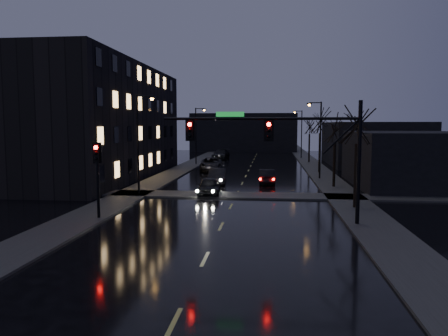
% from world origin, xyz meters
% --- Properties ---
extents(ground, '(160.00, 160.00, 0.00)m').
position_xyz_m(ground, '(0.00, 0.00, 0.00)').
color(ground, black).
rests_on(ground, ground).
extents(sidewalk_left, '(3.00, 140.00, 0.12)m').
position_xyz_m(sidewalk_left, '(-8.50, 35.00, 0.06)').
color(sidewalk_left, '#2D2D2B').
rests_on(sidewalk_left, ground).
extents(sidewalk_right, '(3.00, 140.00, 0.12)m').
position_xyz_m(sidewalk_right, '(8.50, 35.00, 0.06)').
color(sidewalk_right, '#2D2D2B').
rests_on(sidewalk_right, ground).
extents(sidewalk_cross, '(40.00, 3.00, 0.12)m').
position_xyz_m(sidewalk_cross, '(0.00, 18.50, 0.06)').
color(sidewalk_cross, '#2D2D2B').
rests_on(sidewalk_cross, ground).
extents(apartment_block, '(12.00, 30.00, 12.00)m').
position_xyz_m(apartment_block, '(-16.50, 30.00, 6.00)').
color(apartment_block, black).
rests_on(apartment_block, ground).
extents(commercial_right_near, '(10.00, 14.00, 5.00)m').
position_xyz_m(commercial_right_near, '(15.50, 26.00, 2.50)').
color(commercial_right_near, black).
rests_on(commercial_right_near, ground).
extents(commercial_right_far, '(12.00, 18.00, 6.00)m').
position_xyz_m(commercial_right_far, '(17.00, 48.00, 3.00)').
color(commercial_right_far, black).
rests_on(commercial_right_far, ground).
extents(far_block, '(22.00, 10.00, 8.00)m').
position_xyz_m(far_block, '(-3.00, 78.00, 4.00)').
color(far_block, black).
rests_on(far_block, ground).
extents(signal_mast, '(11.11, 0.41, 7.00)m').
position_xyz_m(signal_mast, '(3.85, 9.00, 4.87)').
color(signal_mast, black).
rests_on(signal_mast, ground).
extents(signal_pole_left, '(0.35, 0.41, 4.53)m').
position_xyz_m(signal_pole_left, '(-7.50, 8.99, 3.01)').
color(signal_pole_left, black).
rests_on(signal_pole_left, ground).
extents(tree_near, '(3.52, 3.52, 8.08)m').
position_xyz_m(tree_near, '(8.40, 14.00, 6.22)').
color(tree_near, black).
rests_on(tree_near, ground).
extents(tree_mid_a, '(3.30, 3.30, 7.58)m').
position_xyz_m(tree_mid_a, '(8.40, 24.00, 5.83)').
color(tree_mid_a, black).
rests_on(tree_mid_a, ground).
extents(tree_mid_b, '(3.74, 3.74, 8.59)m').
position_xyz_m(tree_mid_b, '(8.40, 36.00, 6.61)').
color(tree_mid_b, black).
rests_on(tree_mid_b, ground).
extents(tree_far, '(3.43, 3.43, 7.88)m').
position_xyz_m(tree_far, '(8.40, 50.00, 6.06)').
color(tree_far, black).
rests_on(tree_far, ground).
extents(streetlight_l_near, '(1.53, 0.28, 8.00)m').
position_xyz_m(streetlight_l_near, '(-7.58, 18.00, 4.77)').
color(streetlight_l_near, black).
rests_on(streetlight_l_near, ground).
extents(streetlight_l_far, '(1.53, 0.28, 8.00)m').
position_xyz_m(streetlight_l_far, '(-7.58, 45.00, 4.77)').
color(streetlight_l_far, black).
rests_on(streetlight_l_far, ground).
extents(streetlight_r_mid, '(1.53, 0.28, 8.00)m').
position_xyz_m(streetlight_r_mid, '(7.58, 30.00, 4.77)').
color(streetlight_r_mid, black).
rests_on(streetlight_r_mid, ground).
extents(streetlight_r_far, '(1.53, 0.28, 8.00)m').
position_xyz_m(streetlight_r_far, '(7.58, 58.00, 4.77)').
color(streetlight_r_far, black).
rests_on(streetlight_r_far, ground).
extents(oncoming_car_a, '(2.06, 4.37, 1.45)m').
position_xyz_m(oncoming_car_a, '(-2.20, 18.71, 0.72)').
color(oncoming_car_a, black).
rests_on(oncoming_car_a, ground).
extents(oncoming_car_b, '(1.87, 4.56, 1.47)m').
position_xyz_m(oncoming_car_b, '(-2.36, 25.40, 0.73)').
color(oncoming_car_b, black).
rests_on(oncoming_car_b, ground).
extents(oncoming_car_c, '(3.45, 6.21, 1.64)m').
position_xyz_m(oncoming_car_c, '(-4.51, 36.89, 0.82)').
color(oncoming_car_c, black).
rests_on(oncoming_car_c, ground).
extents(oncoming_car_d, '(2.71, 5.70, 1.60)m').
position_xyz_m(oncoming_car_d, '(-5.44, 55.23, 0.80)').
color(oncoming_car_d, black).
rests_on(oncoming_car_d, ground).
extents(lead_car, '(1.58, 4.28, 1.40)m').
position_xyz_m(lead_car, '(2.39, 26.06, 0.70)').
color(lead_car, black).
rests_on(lead_car, ground).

